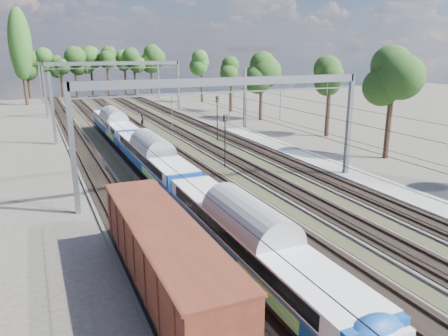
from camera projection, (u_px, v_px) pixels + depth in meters
name	position (u px, v px, depth m)	size (l,w,h in m)	color
track_bed	(173.00, 152.00, 48.06)	(21.00, 130.00, 0.34)	#47423A
platform	(443.00, 209.00, 30.64)	(3.00, 70.00, 0.30)	gray
catenary	(155.00, 88.00, 53.32)	(25.65, 130.00, 9.00)	slate
tree_belt	(130.00, 65.00, 90.45)	(39.53, 98.66, 11.39)	black
poplar	(20.00, 45.00, 86.13)	(4.40, 4.40, 19.04)	black
emu_train	(153.00, 154.00, 37.67)	(2.63, 55.77, 3.85)	black
freight_boxcar	(164.00, 255.00, 19.43)	(2.83, 13.67, 3.53)	black
worker	(142.00, 120.00, 64.25)	(0.72, 0.47, 1.96)	black
signal_near	(225.00, 134.00, 41.30)	(0.36, 0.33, 5.10)	black
signal_far	(217.00, 113.00, 53.42)	(0.36, 0.32, 5.52)	black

